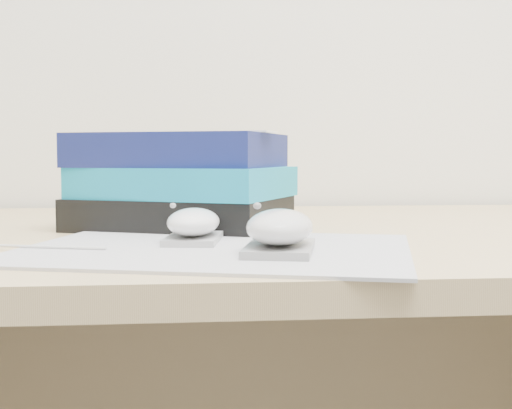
{
  "coord_description": "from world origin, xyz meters",
  "views": [
    {
      "loc": [
        -0.13,
        0.64,
        0.83
      ],
      "look_at": [
        -0.05,
        1.47,
        0.77
      ],
      "focal_mm": 50.0,
      "sensor_mm": 36.0,
      "label": 1
    }
  ],
  "objects": [
    {
      "name": "pouch",
      "position": [
        -0.13,
        1.72,
        0.79
      ],
      "size": [
        0.16,
        0.13,
        0.13
      ],
      "color": "black",
      "rests_on": "desk"
    },
    {
      "name": "mousepad",
      "position": [
        -0.1,
        1.36,
        0.73
      ],
      "size": [
        0.46,
        0.4,
        0.0
      ],
      "primitive_type": "cube",
      "rotation": [
        0.0,
        0.0,
        -0.28
      ],
      "color": "#96969E",
      "rests_on": "desk"
    },
    {
      "name": "mouse_front",
      "position": [
        -0.04,
        1.32,
        0.75
      ],
      "size": [
        0.09,
        0.13,
        0.05
      ],
      "color": "gray",
      "rests_on": "mousepad"
    },
    {
      "name": "desk",
      "position": [
        0.0,
        1.64,
        0.5
      ],
      "size": [
        1.6,
        0.8,
        0.73
      ],
      "color": "tan",
      "rests_on": "ground"
    },
    {
      "name": "mouse_rear",
      "position": [
        -0.12,
        1.42,
        0.75
      ],
      "size": [
        0.07,
        0.11,
        0.04
      ],
      "color": "#A3A2A5",
      "rests_on": "mousepad"
    },
    {
      "name": "usb_cable",
      "position": [
        -0.32,
        1.39,
        0.73
      ],
      "size": [
        0.22,
        0.07,
        0.0
      ],
      "primitive_type": "cylinder",
      "rotation": [
        0.0,
        1.57,
        -0.29
      ],
      "color": "silver",
      "rests_on": "mousepad"
    },
    {
      "name": "book_stack",
      "position": [
        -0.13,
        1.59,
        0.79
      ],
      "size": [
        0.32,
        0.29,
        0.13
      ],
      "color": "black",
      "rests_on": "desk"
    }
  ]
}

